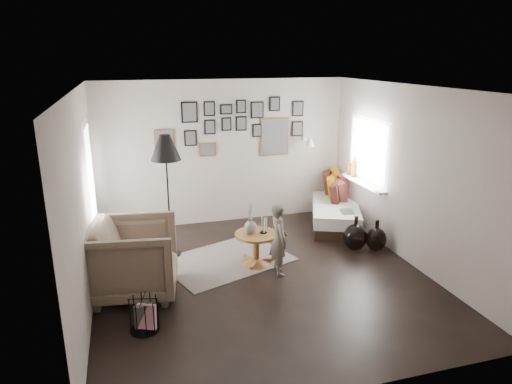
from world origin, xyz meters
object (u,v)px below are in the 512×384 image
object	(u,v)px
floor_lamp	(166,152)
magazine_basket	(144,315)
pedestal_table	(256,250)
armchair	(135,258)
child	(279,239)
daybed	(333,207)
demijohn_small	(376,239)
vase	(251,225)
demijohn_large	(355,237)

from	to	relation	value
floor_lamp	magazine_basket	size ratio (longest dim) A/B	4.83
pedestal_table	armchair	distance (m)	1.80
armchair	child	bearing A→B (deg)	-81.01
magazine_basket	child	distance (m)	2.14
armchair	magazine_basket	bearing A→B (deg)	-168.05
daybed	demijohn_small	bearing A→B (deg)	-63.29
vase	armchair	distance (m)	1.71
demijohn_large	floor_lamp	bearing A→B (deg)	168.02
magazine_basket	daybed	bearing A→B (deg)	36.27
vase	floor_lamp	world-z (taller)	floor_lamp
magazine_basket	demijohn_small	world-z (taller)	demijohn_small
daybed	demijohn_large	size ratio (longest dim) A/B	3.56
magazine_basket	child	xyz separation A→B (m)	(1.91, 0.91, 0.33)
armchair	floor_lamp	world-z (taller)	floor_lamp
vase	daybed	world-z (taller)	vase
demijohn_large	pedestal_table	bearing A→B (deg)	-177.39
floor_lamp	demijohn_large	size ratio (longest dim) A/B	3.38
daybed	armchair	size ratio (longest dim) A/B	1.86
pedestal_table	child	xyz separation A→B (m)	(0.22, -0.37, 0.29)
vase	daybed	bearing A→B (deg)	33.96
pedestal_table	daybed	xyz separation A→B (m)	(1.87, 1.34, 0.06)
daybed	floor_lamp	bearing A→B (deg)	-145.27
vase	daybed	size ratio (longest dim) A/B	0.22
pedestal_table	demijohn_large	distance (m)	1.67
demijohn_large	child	bearing A→B (deg)	-162.94
vase	child	xyz separation A→B (m)	(0.30, -0.39, -0.11)
pedestal_table	magazine_basket	world-z (taller)	pedestal_table
demijohn_large	daybed	bearing A→B (deg)	80.64
child	daybed	bearing A→B (deg)	-44.55
daybed	vase	bearing A→B (deg)	-123.45
vase	floor_lamp	size ratio (longest dim) A/B	0.24
vase	demijohn_small	bearing A→B (deg)	-1.79
armchair	demijohn_small	distance (m)	3.74
magazine_basket	demijohn_large	xyz separation A→B (m)	(3.35, 1.35, 0.02)
vase	demijohn_small	world-z (taller)	vase
pedestal_table	demijohn_large	xyz separation A→B (m)	(1.67, 0.08, -0.01)
vase	child	world-z (taller)	child
demijohn_large	vase	bearing A→B (deg)	-178.17
daybed	magazine_basket	world-z (taller)	daybed
vase	demijohn_large	distance (m)	1.79
pedestal_table	demijohn_small	world-z (taller)	demijohn_small
pedestal_table	child	world-z (taller)	child
pedestal_table	daybed	distance (m)	2.30
floor_lamp	demijohn_large	distance (m)	3.24
child	pedestal_table	bearing A→B (deg)	30.82
demijohn_large	child	xyz separation A→B (m)	(-1.44, -0.44, 0.30)
magazine_basket	demijohn_large	world-z (taller)	demijohn_large
pedestal_table	magazine_basket	distance (m)	2.11
pedestal_table	vase	world-z (taller)	vase
vase	magazine_basket	distance (m)	2.11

